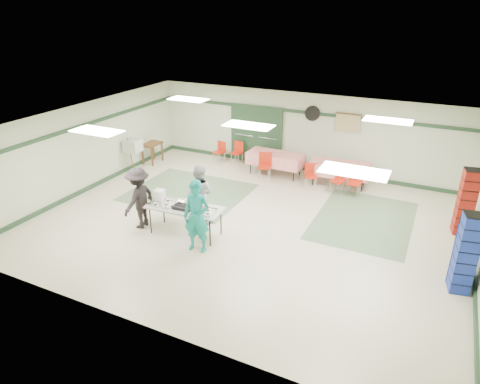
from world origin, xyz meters
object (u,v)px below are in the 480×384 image
at_px(volunteer_dark, 139,198).
at_px(printer_table, 152,146).
at_px(dining_table_a, 340,169).
at_px(crate_stack_blue_a, 464,252).
at_px(chair_b, 311,173).
at_px(chair_c, 355,180).
at_px(crate_stack_blue_b, 466,254).
at_px(crate_stack_red, 466,202).
at_px(volunteer_teal, 197,217).
at_px(chair_a, 339,178).
at_px(chair_d, 265,163).
at_px(broom, 131,154).
at_px(chair_loose_a, 238,150).
at_px(office_printer, 133,146).
at_px(chair_loose_b, 220,150).
at_px(dining_table_b, 275,159).
at_px(serving_table, 185,208).
at_px(volunteer_grey, 199,194).

distance_m(volunteer_dark, printer_table, 4.98).
height_order(dining_table_a, crate_stack_blue_a, crate_stack_blue_a).
xyz_separation_m(chair_b, chair_c, (1.40, 0.01, 0.02)).
bearing_deg(crate_stack_blue_b, crate_stack_red, 90.00).
height_order(volunteer_teal, chair_b, volunteer_teal).
distance_m(chair_a, chair_b, 0.91).
height_order(chair_d, broom, broom).
bearing_deg(crate_stack_red, chair_loose_a, 163.43).
distance_m(printer_table, office_printer, 1.09).
height_order(crate_stack_blue_a, printer_table, crate_stack_blue_a).
height_order(chair_d, printer_table, chair_d).
distance_m(volunteer_dark, chair_a, 6.10).
distance_m(dining_table_a, chair_a, 0.60).
bearing_deg(crate_stack_red, office_printer, -179.16).
xyz_separation_m(volunteer_dark, chair_c, (4.64, 4.47, -0.32)).
xyz_separation_m(chair_d, office_printer, (-4.35, -1.34, 0.39)).
bearing_deg(volunteer_dark, chair_loose_b, -174.08).
bearing_deg(chair_loose_a, chair_loose_b, -162.15).
bearing_deg(chair_d, dining_table_b, 60.40).
distance_m(dining_table_a, broom, 7.07).
bearing_deg(chair_loose_b, crate_stack_blue_a, -15.24).
xyz_separation_m(volunteer_dark, broom, (-2.79, 3.08, -0.17)).
height_order(chair_b, chair_loose_a, chair_loose_a).
xyz_separation_m(volunteer_teal, chair_loose_a, (-1.81, 5.86, -0.40)).
distance_m(serving_table, volunteer_grey, 0.78).
relative_size(dining_table_a, chair_c, 2.32).
distance_m(volunteer_teal, volunteer_dark, 1.99).
height_order(volunteer_grey, chair_loose_a, volunteer_grey).
bearing_deg(volunteer_dark, dining_table_b, 161.01).
xyz_separation_m(volunteer_grey, crate_stack_blue_b, (6.35, -0.33, 0.07)).
bearing_deg(serving_table, chair_loose_a, 98.51).
distance_m(crate_stack_blue_a, printer_table, 10.78).
relative_size(dining_table_b, office_printer, 3.60).
bearing_deg(serving_table, volunteer_grey, 88.88).
distance_m(volunteer_grey, office_printer, 4.52).
distance_m(serving_table, chair_loose_b, 5.44).
bearing_deg(volunteer_grey, printer_table, -41.50).
relative_size(chair_b, crate_stack_red, 0.46).
height_order(serving_table, chair_d, chair_d).
relative_size(dining_table_a, chair_a, 2.40).
height_order(volunteer_grey, broom, volunteer_grey).
bearing_deg(volunteer_teal, chair_d, 86.67).
distance_m(volunteer_dark, crate_stack_blue_b, 7.62).
bearing_deg(crate_stack_red, broom, -178.82).
bearing_deg(chair_b, office_printer, 170.21).
bearing_deg(dining_table_a, printer_table, -177.40).
bearing_deg(dining_table_a, chair_d, -171.26).
height_order(crate_stack_red, printer_table, crate_stack_red).
xyz_separation_m(chair_loose_b, crate_stack_red, (8.08, -2.03, 0.40)).
bearing_deg(volunteer_dark, crate_stack_blue_b, 95.30).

